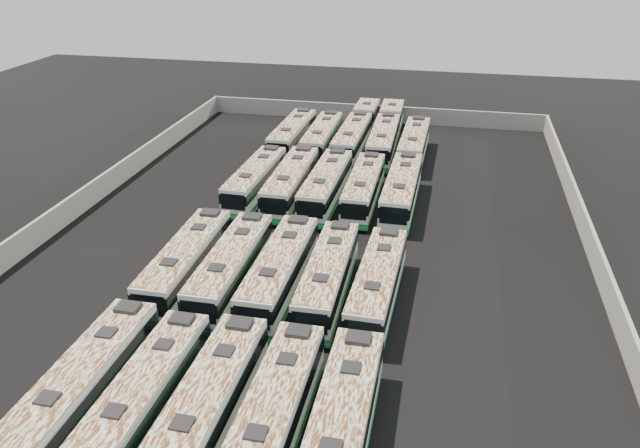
% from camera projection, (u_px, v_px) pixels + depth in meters
% --- Properties ---
extents(ground, '(140.00, 140.00, 0.00)m').
position_uv_depth(ground, '(313.00, 242.00, 52.55)').
color(ground, black).
rests_on(ground, ground).
extents(perimeter_wall, '(45.20, 73.20, 2.20)m').
position_uv_depth(perimeter_wall, '(313.00, 230.00, 52.07)').
color(perimeter_wall, gray).
rests_on(perimeter_wall, ground).
extents(bus_front_far_left, '(2.76, 12.72, 3.58)m').
position_uv_depth(bus_front_far_left, '(84.00, 386.00, 33.48)').
color(bus_front_far_left, silver).
rests_on(bus_front_far_left, ground).
extents(bus_front_left, '(2.73, 12.30, 3.46)m').
position_uv_depth(bus_front_left, '(144.00, 398.00, 32.74)').
color(bus_front_left, silver).
rests_on(bus_front_left, ground).
extents(bus_front_center, '(2.76, 12.75, 3.59)m').
position_uv_depth(bus_front_center, '(207.00, 408.00, 31.97)').
color(bus_front_center, silver).
rests_on(bus_front_center, ground).
extents(bus_front_right, '(2.65, 12.50, 3.52)m').
position_uv_depth(bus_front_right, '(274.00, 417.00, 31.46)').
color(bus_front_right, silver).
rests_on(bus_front_right, ground).
extents(bus_front_far_right, '(2.77, 12.79, 3.60)m').
position_uv_depth(bus_front_far_right, '(341.00, 429.00, 30.66)').
color(bus_front_far_right, silver).
rests_on(bus_front_far_right, ground).
extents(bus_midfront_far_left, '(2.91, 12.74, 3.58)m').
position_uv_depth(bus_midfront_far_left, '(186.00, 262.00, 45.67)').
color(bus_midfront_far_left, silver).
rests_on(bus_midfront_far_left, ground).
extents(bus_midfront_left, '(2.82, 12.75, 3.59)m').
position_uv_depth(bus_midfront_left, '(231.00, 268.00, 44.98)').
color(bus_midfront_left, silver).
rests_on(bus_midfront_left, ground).
extents(bus_midfront_center, '(2.75, 12.82, 3.61)m').
position_uv_depth(bus_midfront_center, '(280.00, 272.00, 44.39)').
color(bus_midfront_center, silver).
rests_on(bus_midfront_center, ground).
extents(bus_midfront_right, '(2.85, 12.42, 3.49)m').
position_uv_depth(bus_midfront_right, '(328.00, 277.00, 43.86)').
color(bus_midfront_right, silver).
rests_on(bus_midfront_right, ground).
extents(bus_midfront_far_right, '(2.88, 12.34, 3.46)m').
position_uv_depth(bus_midfront_far_right, '(377.00, 285.00, 42.98)').
color(bus_midfront_far_right, silver).
rests_on(bus_midfront_far_right, ground).
extents(bus_midback_far_left, '(2.90, 12.38, 3.47)m').
position_uv_depth(bus_midback_far_left, '(256.00, 180.00, 60.39)').
color(bus_midback_far_left, silver).
rests_on(bus_midback_far_left, ground).
extents(bus_midback_left, '(2.84, 12.87, 3.62)m').
position_uv_depth(bus_midback_left, '(291.00, 183.00, 59.61)').
color(bus_midback_left, silver).
rests_on(bus_midback_left, ground).
extents(bus_midback_center, '(2.88, 12.82, 3.60)m').
position_uv_depth(bus_midback_center, '(326.00, 186.00, 58.95)').
color(bus_midback_center, silver).
rests_on(bus_midback_center, ground).
extents(bus_midback_right, '(2.67, 12.26, 3.45)m').
position_uv_depth(bus_midback_right, '(364.00, 188.00, 58.56)').
color(bus_midback_right, silver).
rests_on(bus_midback_right, ground).
extents(bus_midback_far_right, '(2.86, 12.89, 3.63)m').
position_uv_depth(bus_midback_far_right, '(401.00, 191.00, 57.83)').
color(bus_midback_far_right, silver).
rests_on(bus_midback_far_right, ground).
extents(bus_back_far_left, '(2.86, 12.72, 3.57)m').
position_uv_depth(bus_back_far_left, '(292.00, 135.00, 72.89)').
color(bus_back_far_left, silver).
rests_on(bus_back_far_left, ground).
extents(bus_back_left, '(2.73, 12.48, 3.51)m').
position_uv_depth(bus_back_left, '(322.00, 138.00, 72.12)').
color(bus_back_left, silver).
rests_on(bus_back_left, ground).
extents(bus_back_center, '(2.92, 19.66, 3.56)m').
position_uv_depth(bus_back_center, '(357.00, 131.00, 74.53)').
color(bus_back_center, silver).
rests_on(bus_back_center, ground).
extents(bus_back_right, '(3.11, 19.85, 3.59)m').
position_uv_depth(bus_back_right, '(386.00, 132.00, 73.91)').
color(bus_back_right, silver).
rests_on(bus_back_right, ground).
extents(bus_back_far_right, '(2.81, 12.50, 3.51)m').
position_uv_depth(bus_back_far_right, '(414.00, 144.00, 70.00)').
color(bus_back_far_right, silver).
rests_on(bus_back_far_right, ground).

